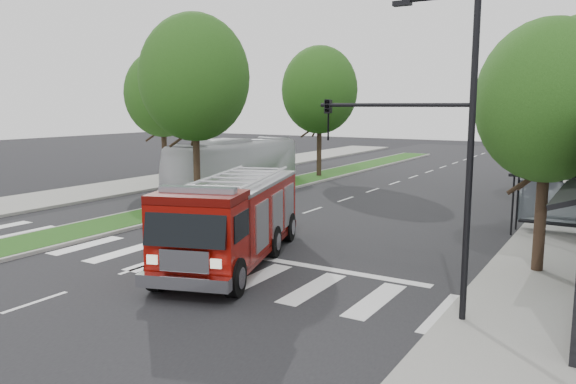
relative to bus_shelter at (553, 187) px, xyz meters
The scene contains 12 objects.
ground 14.00m from the bus_shelter, 143.97° to the right, with size 140.00×140.00×0.00m, color black.
sidewalk_left 25.84m from the bus_shelter, behind, with size 5.00×80.00×0.15m, color gray.
median 19.92m from the bus_shelter, 150.20° to the left, with size 3.00×50.00×0.15m.
bus_shelter is the anchor object (origin of this frame).
tree_right_near 7.06m from the bus_shelter, 87.21° to the right, with size 4.40×4.40×8.05m.
tree_median_near 17.98m from the bus_shelter, behind, with size 5.80×5.80×10.16m.
tree_median_far 21.36m from the bus_shelter, 145.43° to the left, with size 5.60×5.60×9.72m.
tree_left_mid 25.82m from the bus_shelter, behind, with size 5.20×5.20×9.16m.
streetlight_right_near 12.05m from the bus_shelter, 97.76° to the right, with size 4.08×0.22×8.00m.
streetlight_right_far 12.13m from the bus_shelter, 94.11° to the left, with size 2.11×0.20×8.00m.
fire_engine 13.44m from the bus_shelter, 131.78° to the right, with size 5.29×9.29×3.09m.
city_bus 20.25m from the bus_shelter, 166.73° to the left, with size 2.70×11.53×3.21m, color silver.
Camera 1 is at (13.65, -17.10, 5.40)m, focal length 35.00 mm.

